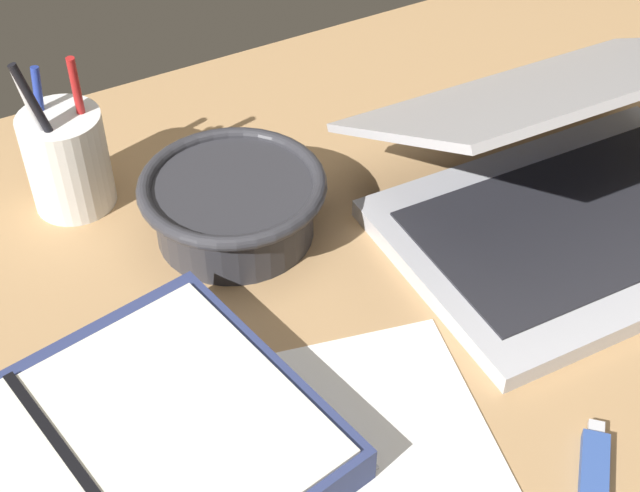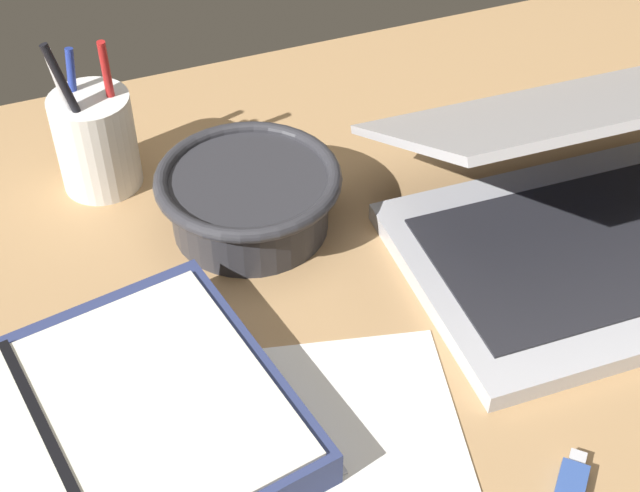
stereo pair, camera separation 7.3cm
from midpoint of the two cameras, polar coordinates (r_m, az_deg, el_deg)
The scene contains 6 objects.
desk_top at distance 74.66cm, azimuth 1.66°, elevation -7.43°, with size 140.00×100.00×2.00cm, color tan.
laptop at distance 84.93cm, azimuth 13.61°, elevation 4.15°, with size 36.73×31.41×18.85cm.
bowl at distance 83.00cm, azimuth -8.05°, elevation 2.64°, with size 17.39×17.39×6.37cm.
pen_cup at distance 89.21cm, azimuth -18.17°, elevation 5.21°, with size 7.86×7.86×16.78cm.
planner at distance 67.21cm, azimuth -18.13°, elevation -14.52°, with size 37.62×29.29×3.88cm.
usb_drive at distance 68.57cm, azimuth 14.23°, elevation -13.63°, with size 6.18×6.27×1.00cm.
Camera 1 is at (-28.91, -39.47, 57.86)cm, focal length 50.00 mm.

